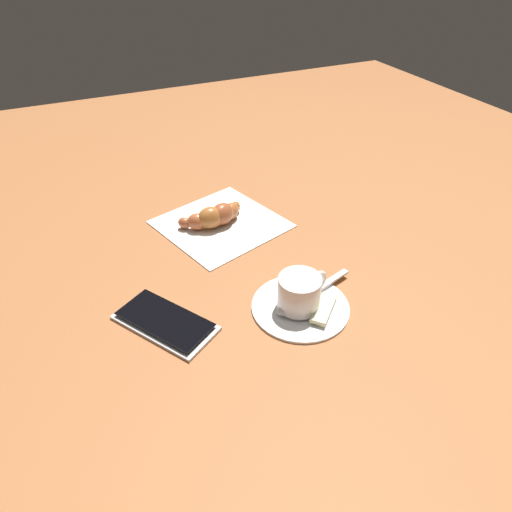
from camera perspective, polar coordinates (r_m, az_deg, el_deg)
The scene contains 8 objects.
ground_plane at distance 0.72m, azimuth -0.28°, elevation -0.65°, with size 1.80×1.80×0.00m, color #A05F34.
saucer at distance 0.64m, azimuth 5.51°, elevation -6.16°, with size 0.13×0.13×0.01m, color white.
espresso_cup at distance 0.62m, azimuth 5.47°, elevation -4.41°, with size 0.06×0.08×0.05m.
teaspoon at distance 0.64m, azimuth 5.81°, elevation -5.24°, with size 0.05×0.14×0.01m.
sugar_packet at distance 0.63m, azimuth 8.40°, elevation -6.39°, with size 0.06×0.02×0.01m, color beige.
napkin at distance 0.80m, azimuth -4.35°, elevation 4.04°, with size 0.19×0.19×0.00m, color silver.
croissant at distance 0.79m, azimuth -5.07°, elevation 4.97°, with size 0.06×0.13×0.04m.
cell_phone at distance 0.62m, azimuth -11.20°, elevation -7.96°, with size 0.15×0.13×0.01m.
Camera 1 is at (0.51, -0.24, 0.44)m, focal length 32.32 mm.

